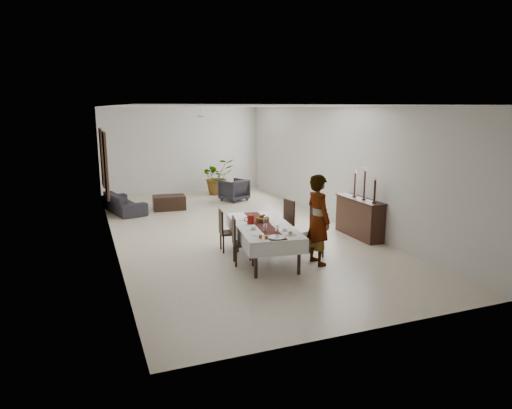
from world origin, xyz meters
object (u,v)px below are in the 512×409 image
Objects in this scene: sideboard_body at (359,218)px; dining_table_top at (263,226)px; woman at (318,220)px; red_pitcher at (251,219)px; sofa at (124,203)px.

dining_table_top is at bearing -166.01° from sideboard_body.
woman is (0.92, -0.71, 0.23)m from dining_table_top.
red_pitcher is 0.12× the size of sideboard_body.
woman is (1.14, -0.89, 0.10)m from red_pitcher.
dining_table_top is at bearing -38.52° from red_pitcher.
dining_table_top is 6.15m from sofa.
dining_table_top is 1.18m from woman.
sofa is at bearing 136.54° from sideboard_body.
sideboard_body reaches higher than sofa.
red_pitcher is 3.16m from sideboard_body.
woman is 2.47m from sideboard_body.
dining_table_top is 1.25× the size of woman.
red_pitcher is 0.10× the size of woman.
sideboard_body is at bearing 9.89° from red_pitcher.
woman is at bearing -30.31° from dining_table_top.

